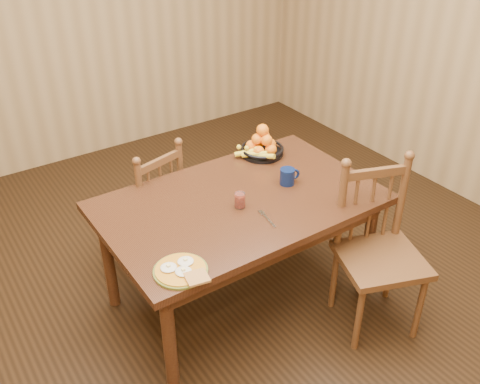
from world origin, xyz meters
TOP-DOWN VIEW (x-y plane):
  - room at (0.00, 0.00)m, footprint 4.52×5.02m
  - dining_table at (0.00, 0.00)m, footprint 1.60×1.00m
  - chair_far at (-0.29, 0.65)m, footprint 0.50×0.49m
  - chair_near at (0.57, -0.59)m, footprint 0.59×0.58m
  - breakfast_plate at (-0.59, -0.38)m, footprint 0.26×0.30m
  - fork at (0.01, -0.24)m, footprint 0.05×0.18m
  - spoon at (-0.67, -0.31)m, footprint 0.07×0.15m
  - coffee_mug at (0.34, -0.01)m, footprint 0.13×0.09m
  - juice_glass at (-0.05, -0.07)m, footprint 0.06×0.06m
  - fruit_bowl at (0.43, 0.38)m, footprint 0.32×0.32m

SIDE VIEW (x-z plane):
  - chair_far at x=-0.29m, z-range -0.01..0.90m
  - chair_near at x=0.57m, z-range -0.01..1.01m
  - dining_table at x=0.00m, z-range 0.29..1.04m
  - fork at x=0.01m, z-range 0.75..0.76m
  - spoon at x=-0.67m, z-range 0.75..0.76m
  - breakfast_plate at x=-0.59m, z-range 0.74..0.78m
  - juice_glass at x=-0.05m, z-range 0.75..0.84m
  - coffee_mug at x=0.34m, z-range 0.75..0.85m
  - fruit_bowl at x=0.43m, z-range 0.70..0.93m
  - room at x=0.00m, z-range -0.01..2.71m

